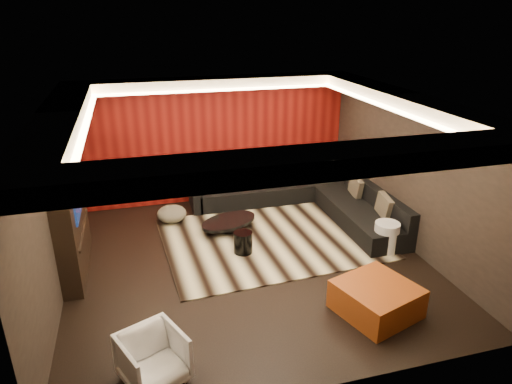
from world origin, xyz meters
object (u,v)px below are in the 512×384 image
object	(u,v)px
drum_stool	(243,242)
orange_ottoman	(376,299)
white_side_table	(386,237)
coffee_table	(229,225)
armchair	(153,359)
sectional_sofa	(304,198)

from	to	relation	value
drum_stool	orange_ottoman	size ratio (longest dim) A/B	0.40
drum_stool	white_side_table	bearing A→B (deg)	-13.56
coffee_table	armchair	distance (m)	4.03
drum_stool	armchair	size ratio (longest dim) A/B	0.56
armchair	drum_stool	bearing A→B (deg)	33.16
white_side_table	sectional_sofa	xyz separation A→B (m)	(-0.77, 2.16, -0.02)
orange_ottoman	armchair	xyz separation A→B (m)	(-3.19, -0.48, 0.10)
white_side_table	armchair	size ratio (longest dim) A/B	0.79
coffee_table	sectional_sofa	bearing A→B (deg)	17.60
coffee_table	orange_ottoman	bearing A→B (deg)	-64.76
drum_stool	orange_ottoman	xyz separation A→B (m)	(1.44, -2.19, 0.00)
sectional_sofa	white_side_table	bearing A→B (deg)	-70.45
sectional_sofa	coffee_table	bearing A→B (deg)	-162.40
orange_ottoman	sectional_sofa	size ratio (longest dim) A/B	0.28
white_side_table	drum_stool	bearing A→B (deg)	166.44
white_side_table	armchair	distance (m)	4.74
coffee_table	armchair	world-z (taller)	armchair
orange_ottoman	armchair	size ratio (longest dim) A/B	1.43
armchair	coffee_table	bearing A→B (deg)	41.40
white_side_table	sectional_sofa	distance (m)	2.29
orange_ottoman	sectional_sofa	bearing A→B (deg)	85.21
coffee_table	sectional_sofa	size ratio (longest dim) A/B	0.33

